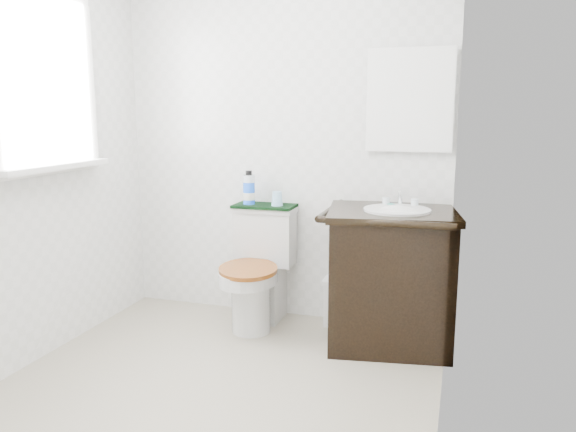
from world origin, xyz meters
The scene contains 13 objects.
floor centered at (0.00, 0.00, 0.00)m, with size 2.40×2.40×0.00m, color #A59985.
wall_back centered at (0.00, 1.20, 1.20)m, with size 2.40×2.40×0.00m, color white.
wall_left centered at (-1.10, 0.00, 1.20)m, with size 2.40×2.40×0.00m, color white.
wall_right centered at (1.10, 0.00, 1.20)m, with size 2.40×2.40×0.00m, color white.
window centered at (-1.07, 0.25, 1.55)m, with size 0.02×0.70×0.90m, color white.
mirror centered at (0.82, 1.18, 1.45)m, with size 0.50×0.02×0.60m, color silver.
toilet centered at (-0.09, 0.97, 0.34)m, with size 0.46×0.66×0.76m.
vanity centered at (0.77, 0.90, 0.43)m, with size 0.82×0.73×0.92m.
trash_bin centered at (0.43, 1.10, 0.16)m, with size 0.22×0.18×0.31m.
towel centered at (-0.09, 1.09, 0.77)m, with size 0.40×0.22×0.02m, color black.
mouthwash_bottle centered at (-0.20, 1.08, 0.88)m, with size 0.08×0.08×0.22m.
cup centered at (0.00, 1.07, 0.83)m, with size 0.08×0.08×0.09m, color #94CCF3.
soap_bar centered at (0.74, 1.03, 0.83)m, with size 0.07×0.05×0.02m, color #197A6B.
Camera 1 is at (1.14, -2.35, 1.38)m, focal length 35.00 mm.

